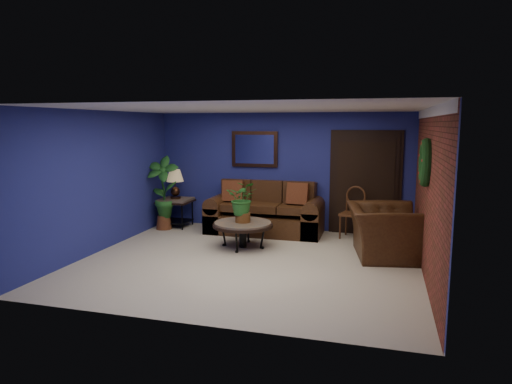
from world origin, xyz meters
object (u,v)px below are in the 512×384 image
(side_chair, at_px, (354,209))
(armchair, at_px, (384,231))
(end_table, at_px, (176,205))
(sofa, at_px, (266,215))
(coffee_table, at_px, (243,225))
(table_lamp, at_px, (175,180))

(side_chair, bearing_deg, armchair, -50.69)
(end_table, bearing_deg, sofa, 1.11)
(coffee_table, distance_m, table_lamp, 2.40)
(coffee_table, distance_m, end_table, 2.32)
(side_chair, xyz_separation_m, armchair, (0.59, -1.24, -0.14))
(sofa, bearing_deg, end_table, -178.89)
(armchair, bearing_deg, coffee_table, 82.08)
(sofa, xyz_separation_m, armchair, (2.40, -1.20, 0.09))
(table_lamp, bearing_deg, coffee_table, -32.85)
(coffee_table, relative_size, end_table, 1.61)
(coffee_table, xyz_separation_m, end_table, (-1.95, 1.26, 0.07))
(sofa, relative_size, coffee_table, 2.15)
(armchair, bearing_deg, table_lamp, 65.27)
(end_table, bearing_deg, side_chair, 1.10)
(table_lamp, bearing_deg, armchair, -14.63)
(coffee_table, relative_size, side_chair, 1.08)
(sofa, distance_m, end_table, 2.05)
(end_table, distance_m, side_chair, 3.86)
(table_lamp, bearing_deg, side_chair, 1.10)
(coffee_table, height_order, end_table, end_table)
(end_table, bearing_deg, table_lamp, 90.00)
(sofa, distance_m, armchair, 2.69)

